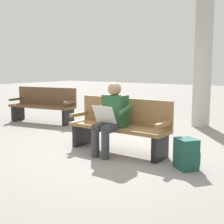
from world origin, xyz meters
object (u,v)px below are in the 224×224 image
bench_far (43,105)px  support_pillar (203,54)px  person_seated (111,116)px  backpack (187,154)px  bench_near (120,125)px

bench_far → support_pillar: 4.16m
bench_far → person_seated: bearing=145.4°
person_seated → bench_far: size_ratio=0.63×
backpack → support_pillar: 3.71m
backpack → person_seated: bearing=0.3°
person_seated → bench_far: (3.20, -1.41, -0.17)m
backpack → bench_near: bearing=-10.0°
bench_far → support_pillar: (-3.52, -1.83, 1.27)m
bench_near → person_seated: size_ratio=1.53×
bench_near → person_seated: person_seated is taller
bench_near → support_pillar: (-0.30, -3.01, 1.27)m
bench_near → bench_far: same height
backpack → bench_far: size_ratio=0.24×
person_seated → backpack: person_seated is taller
bench_near → person_seated: bearing=86.4°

